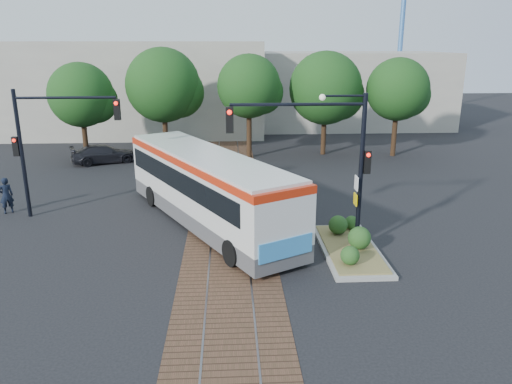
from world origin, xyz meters
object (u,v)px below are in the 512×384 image
signal_pole_left (45,136)px  officer (6,195)px  signal_pole_main (330,149)px  traffic_island (350,243)px  parked_car (104,154)px  city_bus (207,185)px

signal_pole_left → officer: signal_pole_left is taller
signal_pole_main → signal_pole_left: 13.14m
traffic_island → parked_car: size_ratio=1.19×
officer → parked_car: (2.23, 10.34, -0.26)m
signal_pole_left → parked_car: signal_pole_left is taller
city_bus → parked_car: (-7.54, 12.40, -1.21)m
signal_pole_main → signal_pole_left: (-12.23, 4.80, -0.29)m
signal_pole_main → officer: 15.88m
officer → city_bus: bearing=134.4°
traffic_island → signal_pole_main: (-0.96, 0.09, 3.83)m
officer → parked_car: size_ratio=0.41×
parked_car → traffic_island: bearing=-161.8°
city_bus → traffic_island: size_ratio=2.32×
officer → parked_car: 10.58m
traffic_island → officer: (-15.55, 5.42, 0.56)m
city_bus → officer: (-9.77, 2.06, -0.95)m
traffic_island → signal_pole_left: (-13.19, 4.89, 3.54)m
signal_pole_main → traffic_island: bearing=-5.4°
traffic_island → officer: size_ratio=2.91×
signal_pole_left → officer: 3.83m
city_bus → signal_pole_left: signal_pole_left is taller
traffic_island → signal_pole_main: signal_pole_main is taller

